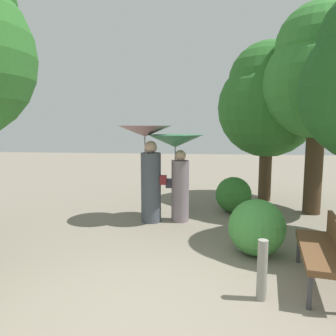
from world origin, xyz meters
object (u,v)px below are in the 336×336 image
object	(u,v)px
person_right	(177,158)
park_bench	(326,248)
path_marker_post	(262,270)
tree_near_right	(319,73)
tree_mid_right	(268,99)
person_left	(148,158)

from	to	relation	value
person_right	park_bench	size ratio (longest dim) A/B	1.20
path_marker_post	tree_near_right	bearing A→B (deg)	66.05
path_marker_post	tree_mid_right	bearing A→B (deg)	79.97
person_right	park_bench	bearing A→B (deg)	-132.93
park_bench	tree_mid_right	xyz separation A→B (m)	(0.07, 4.90, 2.25)
person_left	path_marker_post	xyz separation A→B (m)	(1.91, -3.03, -1.02)
person_right	tree_near_right	size ratio (longest dim) A/B	0.39
person_right	person_left	bearing A→B (deg)	108.35
park_bench	tree_near_right	xyz separation A→B (m)	(0.95, 3.65, 2.73)
park_bench	tree_near_right	bearing A→B (deg)	175.42
tree_near_right	person_left	bearing A→B (deg)	-163.92
person_right	tree_mid_right	xyz separation A→B (m)	(2.25, 2.22, 1.38)
tree_near_right	tree_mid_right	xyz separation A→B (m)	(-0.88, 1.25, -0.48)
person_right	tree_mid_right	size ratio (longest dim) A/B	0.44
person_right	path_marker_post	world-z (taller)	person_right
park_bench	tree_near_right	size ratio (longest dim) A/B	0.33
tree_near_right	person_right	bearing A→B (deg)	-162.83
tree_mid_right	person_right	bearing A→B (deg)	-135.40
person_right	path_marker_post	xyz separation A→B (m)	(1.30, -3.15, -1.01)
park_bench	tree_near_right	world-z (taller)	tree_near_right
tree_mid_right	path_marker_post	size ratio (longest dim) A/B	5.76
person_left	tree_mid_right	world-z (taller)	tree_mid_right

